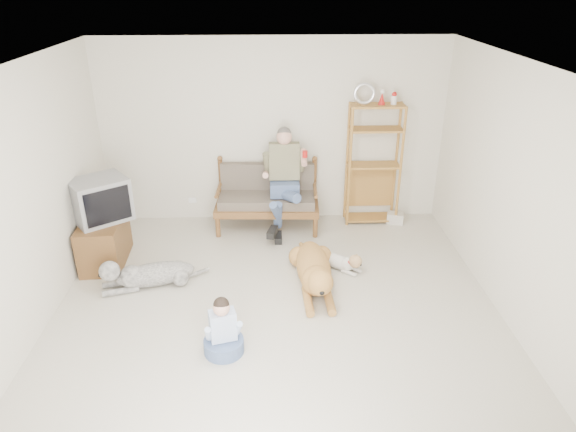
{
  "coord_description": "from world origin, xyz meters",
  "views": [
    {
      "loc": [
        -0.05,
        -4.52,
        3.46
      ],
      "look_at": [
        0.15,
        1.0,
        0.83
      ],
      "focal_mm": 32.0,
      "sensor_mm": 36.0,
      "label": 1
    }
  ],
  "objects_px": {
    "etagere": "(373,164)",
    "golden_retriever": "(315,271)",
    "loveseat": "(267,196)",
    "tv_stand": "(104,241)"
  },
  "relations": [
    {
      "from": "loveseat",
      "to": "etagere",
      "type": "bearing_deg",
      "value": 6.65
    },
    {
      "from": "etagere",
      "to": "tv_stand",
      "type": "height_order",
      "value": "etagere"
    },
    {
      "from": "etagere",
      "to": "golden_retriever",
      "type": "relative_size",
      "value": 1.25
    },
    {
      "from": "tv_stand",
      "to": "etagere",
      "type": "bearing_deg",
      "value": 13.71
    },
    {
      "from": "etagere",
      "to": "golden_retriever",
      "type": "height_order",
      "value": "etagere"
    },
    {
      "from": "tv_stand",
      "to": "golden_retriever",
      "type": "xyz_separation_m",
      "value": [
        2.7,
        -0.69,
        -0.09
      ]
    },
    {
      "from": "loveseat",
      "to": "tv_stand",
      "type": "relative_size",
      "value": 1.65
    },
    {
      "from": "etagere",
      "to": "tv_stand",
      "type": "distance_m",
      "value": 3.9
    },
    {
      "from": "golden_retriever",
      "to": "tv_stand",
      "type": "bearing_deg",
      "value": 163.66
    },
    {
      "from": "loveseat",
      "to": "tv_stand",
      "type": "distance_m",
      "value": 2.35
    }
  ]
}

